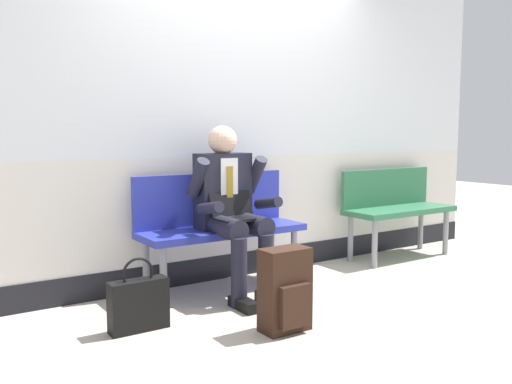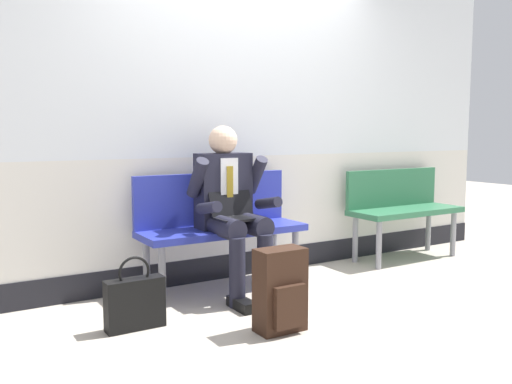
{
  "view_description": "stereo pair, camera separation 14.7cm",
  "coord_description": "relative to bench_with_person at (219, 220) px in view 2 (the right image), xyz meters",
  "views": [
    {
      "loc": [
        -2.3,
        -3.19,
        1.18
      ],
      "look_at": [
        -0.16,
        0.03,
        0.75
      ],
      "focal_mm": 37.97,
      "sensor_mm": 36.0,
      "label": 1
    },
    {
      "loc": [
        -2.18,
        -3.27,
        1.18
      ],
      "look_at": [
        -0.16,
        0.03,
        0.75
      ],
      "focal_mm": 37.97,
      "sensor_mm": 36.0,
      "label": 2
    }
  ],
  "objects": [
    {
      "name": "handbag",
      "position": [
        -0.84,
        -0.51,
        -0.35
      ],
      "size": [
        0.35,
        0.11,
        0.45
      ],
      "color": "black",
      "rests_on": "ground"
    },
    {
      "name": "bench_with_person",
      "position": [
        0.0,
        0.0,
        0.0
      ],
      "size": [
        1.26,
        0.42,
        0.87
      ],
      "color": "#28339E",
      "rests_on": "ground"
    },
    {
      "name": "person_seated",
      "position": [
        -0.0,
        -0.2,
        0.13
      ],
      "size": [
        0.57,
        0.7,
        1.23
      ],
      "color": "#1E1E2D",
      "rests_on": "ground"
    },
    {
      "name": "station_wall",
      "position": [
        0.32,
        0.28,
        1.04
      ],
      "size": [
        5.63,
        0.14,
        3.16
      ],
      "color": "silver",
      "rests_on": "ground"
    },
    {
      "name": "ground_plane",
      "position": [
        0.32,
        -0.3,
        -0.52
      ],
      "size": [
        18.0,
        18.0,
        0.0
      ],
      "primitive_type": "plane",
      "color": "#B2A899"
    },
    {
      "name": "backpack",
      "position": [
        -0.11,
        -0.99,
        -0.27
      ],
      "size": [
        0.29,
        0.2,
        0.5
      ],
      "color": "#331E14",
      "rests_on": "ground"
    },
    {
      "name": "bench_empty",
      "position": [
        1.92,
        -0.01,
        -0.02
      ],
      "size": [
        1.13,
        0.42,
        0.83
      ],
      "color": "#2D6B47",
      "rests_on": "ground"
    }
  ]
}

